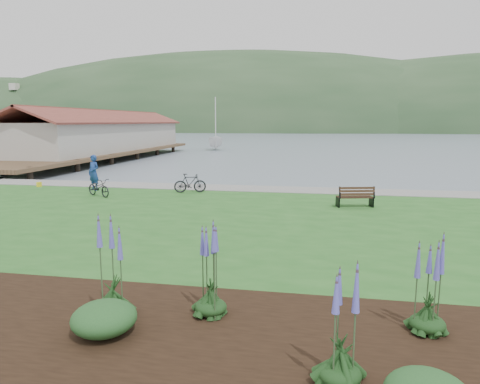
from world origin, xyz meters
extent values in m
plane|color=slate|center=(0.00, 0.00, 0.00)|extent=(600.00, 600.00, 0.00)
cube|color=#255F21|center=(0.00, -2.00, 0.20)|extent=(34.00, 20.00, 0.40)
cube|color=gray|center=(0.00, 6.90, 0.42)|extent=(34.00, 2.20, 0.03)
cube|color=black|center=(3.00, -9.80, 0.42)|extent=(24.00, 4.40, 0.04)
cube|color=#4C3826|center=(-20.00, 26.00, 0.85)|extent=(8.00, 36.00, 0.30)
cube|color=#B2ADA3|center=(-20.00, 28.00, 2.50)|extent=(6.40, 28.00, 3.00)
cube|color=black|center=(4.88, 2.70, 0.83)|extent=(1.62, 0.87, 0.05)
cube|color=black|center=(4.94, 2.42, 1.12)|extent=(1.54, 0.48, 0.48)
cube|color=black|center=(4.14, 2.53, 0.61)|extent=(0.17, 0.53, 0.42)
cube|color=black|center=(5.61, 2.86, 0.61)|extent=(0.17, 0.53, 0.42)
imported|color=navy|center=(-8.76, 4.85, 1.53)|extent=(0.98, 0.83, 2.27)
imported|color=black|center=(-7.54, 3.10, 0.85)|extent=(1.35, 1.79, 0.90)
imported|color=black|center=(-3.38, 5.06, 0.91)|extent=(1.02, 1.74, 1.01)
imported|color=silver|center=(-11.64, 44.86, 0.00)|extent=(11.24, 11.36, 24.33)
cube|color=yellow|center=(-12.56, 5.46, 0.53)|extent=(0.19, 0.27, 0.27)
ellipsoid|color=#133413|center=(3.64, -10.72, 0.59)|extent=(0.62, 0.62, 0.31)
cone|color=#4B48A7|center=(3.64, -10.72, 1.53)|extent=(0.32, 0.32, 1.57)
ellipsoid|color=#133413|center=(5.23, -8.89, 0.59)|extent=(0.62, 0.62, 0.31)
cone|color=#4B48A7|center=(5.23, -8.89, 1.55)|extent=(0.36, 0.36, 1.60)
ellipsoid|color=#133413|center=(1.30, -8.92, 0.59)|extent=(0.62, 0.62, 0.31)
cone|color=#4B48A7|center=(1.30, -8.92, 1.68)|extent=(0.40, 0.40, 1.87)
ellipsoid|color=#133413|center=(-0.52, -9.26, 0.59)|extent=(0.62, 0.62, 0.31)
cone|color=#4B48A7|center=(-0.52, -9.26, 1.70)|extent=(0.32, 0.32, 1.91)
ellipsoid|color=#1E4C21|center=(-0.34, -9.98, 0.72)|extent=(1.13, 1.13, 0.57)
camera|label=1|loc=(3.25, -16.42, 4.10)|focal=32.00mm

